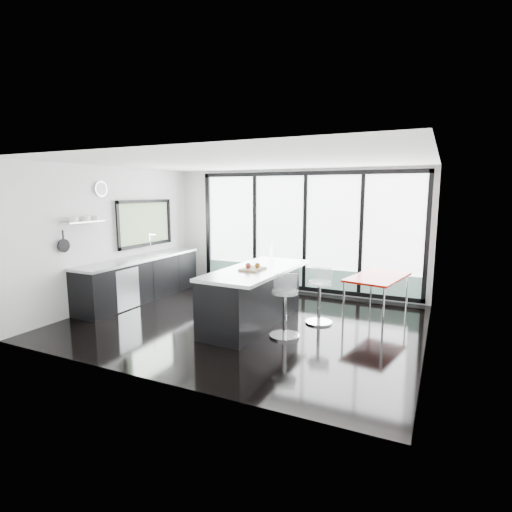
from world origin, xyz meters
The scene contains 11 objects.
floor centered at (0.00, 0.00, 0.00)m, with size 6.00×5.00×0.00m, color black.
ceiling centered at (0.00, 0.00, 2.80)m, with size 6.00×5.00×0.00m, color white.
wall_back centered at (0.27, 2.47, 1.27)m, with size 6.00×0.09×2.80m.
wall_front centered at (0.00, -2.50, 1.40)m, with size 6.00×0.00×2.80m, color silver.
wall_left centered at (-2.97, 0.27, 1.56)m, with size 0.26×5.00×2.80m.
wall_right centered at (3.00, 0.00, 1.40)m, with size 0.00×5.00×2.80m, color silver.
counter_cabinets centered at (-2.67, 0.40, 0.46)m, with size 0.69×3.24×1.36m.
island centered at (0.19, -0.02, 0.51)m, with size 1.11×2.47×1.29m.
bar_stool_near centered at (0.94, -0.40, 0.38)m, with size 0.48×0.48×0.77m, color silver.
bar_stool_far centered at (1.24, 0.48, 0.38)m, with size 0.47×0.47×0.75m, color silver.
red_table centered at (2.09, 1.34, 0.38)m, with size 0.81×1.42×0.76m, color #970E04.
Camera 1 is at (3.15, -6.11, 2.29)m, focal length 28.00 mm.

